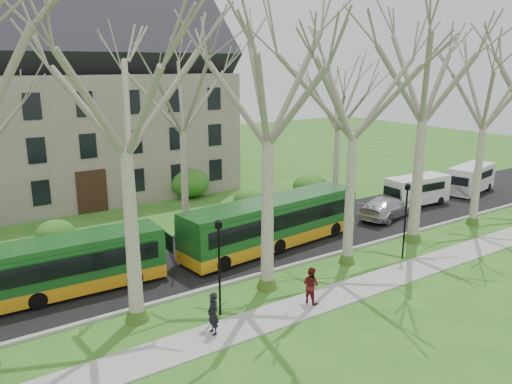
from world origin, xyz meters
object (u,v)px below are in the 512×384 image
(pedestrian_b, at_px, (311,285))
(bus_follow, at_px, (273,222))
(pedestrian_a, at_px, (213,313))
(sedan, at_px, (387,207))
(bus_lead, at_px, (44,270))
(van_b, at_px, (471,179))
(van_a, at_px, (417,191))

(pedestrian_b, bearing_deg, bus_follow, -37.39)
(bus_follow, xyz_separation_m, pedestrian_a, (-7.95, -6.85, -0.63))
(bus_follow, xyz_separation_m, sedan, (10.18, 0.19, -0.75))
(bus_lead, bearing_deg, bus_follow, -0.18)
(sedan, height_order, pedestrian_b, pedestrian_b)
(bus_follow, height_order, pedestrian_b, bus_follow)
(bus_follow, distance_m, pedestrian_b, 7.56)
(bus_lead, bearing_deg, van_b, 2.74)
(pedestrian_a, bearing_deg, sedan, 112.89)
(van_b, relative_size, pedestrian_b, 3.16)
(bus_lead, height_order, pedestrian_b, bus_lead)
(bus_follow, bearing_deg, van_b, -3.11)
(bus_follow, distance_m, sedan, 10.21)
(pedestrian_a, xyz_separation_m, pedestrian_b, (5.05, -0.11, -0.02))
(sedan, xyz_separation_m, van_a, (4.36, 0.90, 0.38))
(bus_lead, relative_size, van_b, 2.04)
(van_a, relative_size, pedestrian_b, 3.06)
(bus_follow, distance_m, pedestrian_a, 10.51)
(sedan, bearing_deg, van_a, -92.56)
(pedestrian_b, bearing_deg, bus_lead, 38.91)
(van_b, height_order, pedestrian_a, van_b)
(pedestrian_a, height_order, pedestrian_b, pedestrian_a)
(bus_lead, relative_size, van_a, 2.11)
(bus_follow, relative_size, van_b, 2.22)
(sedan, xyz_separation_m, pedestrian_a, (-18.13, -7.03, 0.12))
(bus_lead, distance_m, van_b, 34.47)
(pedestrian_b, bearing_deg, sedan, -76.11)
(van_a, bearing_deg, van_b, 3.48)
(bus_follow, height_order, pedestrian_a, bus_follow)
(bus_lead, bearing_deg, van_a, 3.02)
(van_b, bearing_deg, sedan, 172.70)
(bus_follow, xyz_separation_m, pedestrian_b, (-2.90, -6.96, -0.65))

